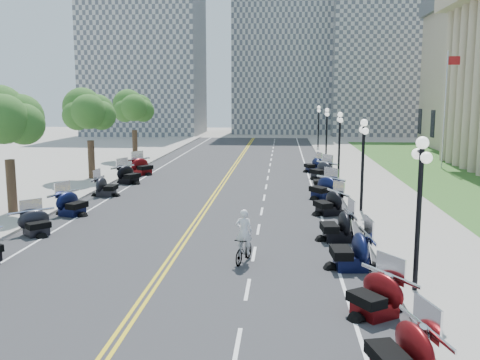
{
  "coord_description": "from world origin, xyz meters",
  "views": [
    {
      "loc": [
        4.28,
        -24.83,
        6.36
      ],
      "look_at": [
        2.12,
        2.42,
        2.0
      ],
      "focal_mm": 40.0,
      "sensor_mm": 36.0,
      "label": 1
    }
  ],
  "objects": [
    {
      "name": "edge_line_south",
      "position": [
        -6.4,
        10.0,
        0.01
      ],
      "size": [
        0.12,
        90.0,
        0.0
      ],
      "primitive_type": "cube",
      "color": "white",
      "rests_on": "road"
    },
    {
      "name": "lane_dash_6",
      "position": [
        3.2,
        0.0,
        0.01
      ],
      "size": [
        0.12,
        2.0,
        0.0
      ],
      "primitive_type": "cube",
      "color": "white",
      "rests_on": "road"
    },
    {
      "name": "motorcycle_s_8",
      "position": [
        -6.77,
        12.63,
        0.74
      ],
      "size": [
        2.83,
        2.83,
        1.48
      ],
      "primitive_type": null,
      "rotation": [
        0.0,
        0.0,
        1.12
      ],
      "color": "black",
      "rests_on": "road"
    },
    {
      "name": "street_lamp_4",
      "position": [
        8.6,
        28.0,
        2.6
      ],
      "size": [
        0.5,
        1.2,
        4.9
      ],
      "primitive_type": null,
      "color": "black",
      "rests_on": "sidewalk_north"
    },
    {
      "name": "lane_dash_19",
      "position": [
        3.2,
        52.0,
        0.01
      ],
      "size": [
        0.12,
        2.0,
        0.0
      ],
      "primitive_type": "cube",
      "color": "white",
      "rests_on": "road"
    },
    {
      "name": "motorcycle_n_2",
      "position": [
        7.02,
        -13.31,
        0.73
      ],
      "size": [
        2.54,
        2.54,
        1.45
      ],
      "primitive_type": null,
      "rotation": [
        0.0,
        0.0,
        -1.31
      ],
      "color": "#590A0C",
      "rests_on": "road"
    },
    {
      "name": "distant_block_a",
      "position": [
        -18.0,
        62.0,
        13.0
      ],
      "size": [
        18.0,
        14.0,
        26.0
      ],
      "primitive_type": "cube",
      "color": "gray",
      "rests_on": "ground"
    },
    {
      "name": "street_lamp_5",
      "position": [
        8.6,
        40.0,
        2.6
      ],
      "size": [
        0.5,
        1.2,
        4.9
      ],
      "primitive_type": null,
      "color": "black",
      "rests_on": "sidewalk_north"
    },
    {
      "name": "tree_3",
      "position": [
        -10.0,
        14.0,
        4.75
      ],
      "size": [
        4.8,
        4.8,
        9.2
      ],
      "primitive_type": null,
      "color": "#235619",
      "rests_on": "sidewalk_south"
    },
    {
      "name": "street_lamp_1",
      "position": [
        8.6,
        -8.0,
        2.6
      ],
      "size": [
        0.5,
        1.2,
        4.9
      ],
      "primitive_type": null,
      "color": "black",
      "rests_on": "sidewalk_north"
    },
    {
      "name": "lane_dash_13",
      "position": [
        3.2,
        28.0,
        0.01
      ],
      "size": [
        0.12,
        2.0,
        0.0
      ],
      "primitive_type": "cube",
      "color": "white",
      "rests_on": "road"
    },
    {
      "name": "street_lamp_3",
      "position": [
        8.6,
        16.0,
        2.6
      ],
      "size": [
        0.5,
        1.2,
        4.9
      ],
      "primitive_type": null,
      "color": "black",
      "rests_on": "sidewalk_north"
    },
    {
      "name": "centerline_yellow_a",
      "position": [
        -0.12,
        10.0,
        0.01
      ],
      "size": [
        0.12,
        90.0,
        0.0
      ],
      "primitive_type": "cube",
      "color": "yellow",
      "rests_on": "road"
    },
    {
      "name": "motorcycle_s_7",
      "position": [
        -6.82,
        7.73,
        0.7
      ],
      "size": [
        2.06,
        2.06,
        1.39
      ],
      "primitive_type": null,
      "rotation": [
        0.0,
        0.0,
        1.54
      ],
      "color": "black",
      "rests_on": "road"
    },
    {
      "name": "motorcycle_n_8",
      "position": [
        7.06,
        10.98,
        0.68
      ],
      "size": [
        1.99,
        1.99,
        1.36
      ],
      "primitive_type": null,
      "rotation": [
        0.0,
        0.0,
        -1.55
      ],
      "color": "#590A0C",
      "rests_on": "road"
    },
    {
      "name": "sidewalk_south",
      "position": [
        -10.5,
        10.0,
        0.07
      ],
      "size": [
        5.0,
        90.0,
        0.15
      ],
      "primitive_type": "cube",
      "color": "#9E9991",
      "rests_on": "ground"
    },
    {
      "name": "lane_dash_17",
      "position": [
        3.2,
        44.0,
        0.01
      ],
      "size": [
        0.12,
        2.0,
        0.0
      ],
      "primitive_type": "cube",
      "color": "white",
      "rests_on": "road"
    },
    {
      "name": "motorcycle_s_9",
      "position": [
        -6.92,
        17.02,
        0.75
      ],
      "size": [
        3.01,
        3.01,
        1.51
      ],
      "primitive_type": null,
      "rotation": [
        0.0,
        0.0,
        0.95
      ],
      "color": "#590A0C",
      "rests_on": "road"
    },
    {
      "name": "lane_dash_3",
      "position": [
        3.2,
        -12.0,
        0.01
      ],
      "size": [
        0.12,
        2.0,
        0.0
      ],
      "primitive_type": "cube",
      "color": "white",
      "rests_on": "road"
    },
    {
      "name": "edge_line_north",
      "position": [
        6.4,
        10.0,
        0.01
      ],
      "size": [
        0.12,
        90.0,
        0.0
      ],
      "primitive_type": "cube",
      "color": "white",
      "rests_on": "road"
    },
    {
      "name": "lane_dash_18",
      "position": [
        3.2,
        48.0,
        0.01
      ],
      "size": [
        0.12,
        2.0,
        0.0
      ],
      "primitive_type": "cube",
      "color": "white",
      "rests_on": "road"
    },
    {
      "name": "motorcycle_n_3",
      "position": [
        7.01,
        -9.83,
        0.71
      ],
      "size": [
        2.8,
        2.8,
        1.41
      ],
      "primitive_type": null,
      "rotation": [
        0.0,
        0.0,
        -0.98
      ],
      "color": "#590A0C",
      "rests_on": "road"
    },
    {
      "name": "street_lamp_2",
      "position": [
        8.6,
        4.0,
        2.6
      ],
      "size": [
        0.5,
        1.2,
        4.9
      ],
      "primitive_type": null,
      "color": "black",
      "rests_on": "sidewalk_north"
    },
    {
      "name": "motorcycle_n_9",
      "position": [
        7.26,
        15.89,
        0.75
      ],
      "size": [
        2.99,
        2.99,
        1.51
      ],
      "primitive_type": null,
      "rotation": [
        0.0,
        0.0,
        -0.97
      ],
      "color": "black",
      "rests_on": "road"
    },
    {
      "name": "lawn",
      "position": [
        17.5,
        18.0,
        0.05
      ],
      "size": [
        9.0,
        60.0,
        0.1
      ],
      "primitive_type": "cube",
      "color": "#356023",
      "rests_on": "ground"
    },
    {
      "name": "lane_dash_15",
      "position": [
        3.2,
        36.0,
        0.01
      ],
      "size": [
        0.12,
        2.0,
        0.0
      ],
      "primitive_type": "cube",
      "color": "white",
      "rests_on": "road"
    },
    {
      "name": "lane_dash_16",
      "position": [
        3.2,
        40.0,
        0.01
      ],
      "size": [
        0.12,
        2.0,
        0.0
      ],
      "primitive_type": "cube",
      "color": "white",
      "rests_on": "road"
    },
    {
      "name": "motorcycle_n_6",
      "position": [
        6.8,
        3.46,
        0.73
      ],
      "size": [
        2.72,
        2.72,
        1.46
      ],
      "primitive_type": null,
      "rotation": [
        0.0,
        0.0,
        -1.17
      ],
      "color": "black",
      "rests_on": "road"
    },
    {
      "name": "distant_block_c",
      "position": [
        22.0,
        65.0,
        11.0
      ],
      "size": [
        20.0,
        14.0,
        22.0
      ],
      "primitive_type": "cube",
      "color": "gray",
      "rests_on": "ground"
    },
    {
      "name": "lane_dash_7",
      "position": [
        3.2,
        4.0,
        0.01
      ],
      "size": [
        0.12,
        2.0,
        0.0
      ],
      "primitive_type": "cube",
      "color": "white",
      "rests_on": "road"
    },
    {
      "name": "lane_dash_11",
      "position": [
        3.2,
        20.0,
        0.01
      ],
      "size": [
        0.12,
        2.0,
        0.0
      ],
      "primitive_type": "cube",
      "color": "white",
      "rests_on": "road"
    },
    {
      "name": "lane_dash_10",
      "position": [
        3.2,
        16.0,
        0.01
      ],
      "size": [
        0.12,
        2.0,
        0.0
      ],
      "primitive_type": "cube",
      "color": "white",
      "rests_on": "road"
    },
    {
      "name": "road",
      "position": [
        0.0,
        10.0,
        0.0
      ],
      "size": [
        16.0,
        90.0,
        0.01
      ],
      "primitive_type": "cube",
      "color": "#333335",
      "rests_on": "ground"
    },
    {
      "name": "motorcycle_n_10",
      "position": [
        6.86,
        19.59,
        0.67
      ],
      "size": [
        2.45,
        2.45,
        1.34
      ],
      "primitive_type": null,
      "rotation": [
        0.0,
        0.0,
        -1.24
      ],
      "color": "black",
      "rests_on": "road"
    },
    {
      "name": "motorcycle_s_5",
      "position": [
        -6.9,
        -1.85,
        0.65
      ],
      "size": [
        2.62,
        2.62,
        1.3
      ],
      "primitive_type": null,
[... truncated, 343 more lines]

